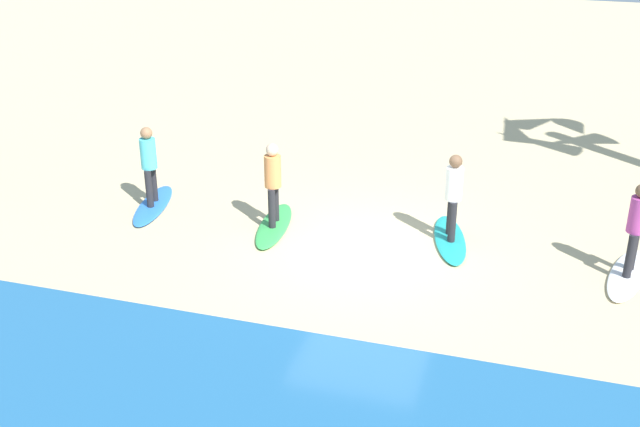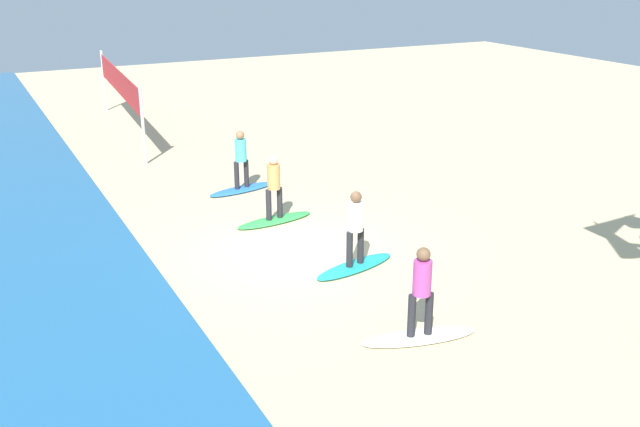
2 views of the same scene
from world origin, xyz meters
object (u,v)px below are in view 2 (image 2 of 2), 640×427
at_px(surfboard_white, 419,337).
at_px(surfboard_teal, 355,266).
at_px(surfboard_blue, 242,189).
at_px(surfer_blue, 241,155).
at_px(surfer_green, 274,182).
at_px(surfer_teal, 356,223).
at_px(volleyball_net, 119,85).
at_px(surfer_white, 422,285).
at_px(surfboard_green, 275,220).

xyz_separation_m(surfboard_white, surfboard_teal, (3.12, -0.49, 0.00)).
height_order(surfboard_blue, surfer_blue, surfer_blue).
bearing_deg(surfboard_blue, surfer_green, 74.29).
bearing_deg(surfer_teal, volleyball_net, 6.24).
height_order(surfer_white, surfer_green, same).
distance_m(surfboard_white, surfer_teal, 3.32).
height_order(surfboard_white, surfer_white, surfer_white).
bearing_deg(surfboard_green, surfer_teal, 88.75).
bearing_deg(volleyball_net, surfer_blue, -170.60).
xyz_separation_m(surfer_white, surfboard_green, (6.49, -0.11, -0.99)).
xyz_separation_m(surfboard_teal, volleyball_net, (14.55, 1.59, 1.74)).
distance_m(surfer_green, surfer_blue, 2.73).
bearing_deg(surfboard_blue, surfer_teal, 80.18).
height_order(surfboard_white, surfer_teal, surfer_teal).
bearing_deg(surfboard_white, surfboard_teal, -86.65).
relative_size(surfboard_teal, surfboard_green, 1.00).
bearing_deg(surfer_green, surfer_white, 179.06).
distance_m(surfboard_white, surfboard_teal, 3.16).
xyz_separation_m(surfboard_blue, surfer_blue, (0.00, 0.00, 0.99)).
bearing_deg(surfer_green, surfer_teal, -173.48).
bearing_deg(surfboard_teal, surfboard_green, -97.23).
distance_m(surfer_white, surfer_blue, 9.22).
bearing_deg(surfboard_blue, surfer_blue, -11.61).
distance_m(surfer_white, surfer_green, 6.49).
xyz_separation_m(surfer_white, surfboard_teal, (3.12, -0.49, -0.99)).
relative_size(surfer_green, volleyball_net, 0.18).
relative_size(surfer_white, surfboard_teal, 0.78).
bearing_deg(surfer_green, surfboard_teal, -173.48).
bearing_deg(surfer_teal, surfboard_teal, -135.00).
relative_size(surfer_blue, volleyball_net, 0.18).
distance_m(surfboard_green, surfer_blue, 2.90).
relative_size(surfboard_white, surfer_white, 1.28).
height_order(surfboard_teal, surfboard_blue, same).
relative_size(surfboard_white, surfer_blue, 1.28).
xyz_separation_m(surfboard_teal, surfer_green, (3.37, 0.39, 0.99)).
distance_m(surfboard_green, surfer_green, 0.99).
bearing_deg(surfer_green, volleyball_net, 6.15).
xyz_separation_m(surfer_teal, surfboard_green, (3.37, 0.39, -0.99)).
distance_m(surfboard_white, surfer_green, 6.57).
bearing_deg(surfboard_green, surfer_blue, -101.87).
bearing_deg(surfer_blue, surfboard_blue, -90.00).
relative_size(surfer_white, surfer_blue, 1.00).
bearing_deg(surfboard_teal, volleyball_net, -97.51).
relative_size(surfer_teal, surfer_blue, 1.00).
bearing_deg(surfboard_green, surfboard_blue, -101.87).
height_order(surfboard_teal, surfer_blue, surfer_blue).
bearing_deg(surfboard_teal, surfer_teal, -58.75).
bearing_deg(surfboard_white, surfer_blue, -79.58).
distance_m(surfer_teal, surfer_green, 3.39).
height_order(surfer_white, surfboard_teal, surfer_white).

